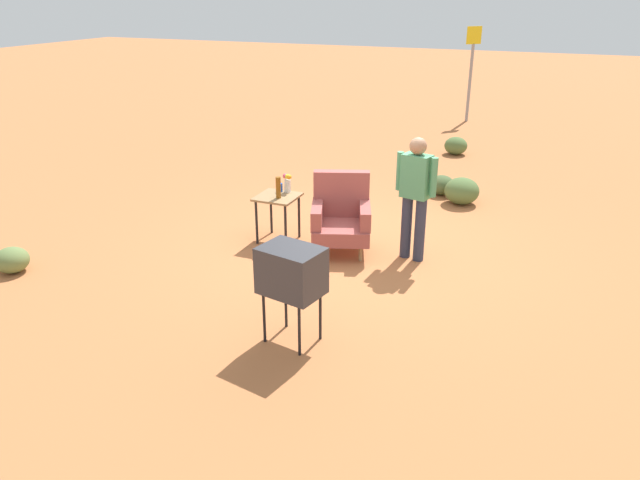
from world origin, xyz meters
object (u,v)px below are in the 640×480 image
at_px(person_standing, 415,191).
at_px(road_sign, 471,69).
at_px(tv_on_stand, 292,271).
at_px(soda_can_blue, 280,187).
at_px(flower_vase, 287,182).
at_px(armchair, 341,216).
at_px(bottle_tall_amber, 278,188).
at_px(side_table, 278,203).

bearing_deg(person_standing, road_sign, 95.64).
xyz_separation_m(tv_on_stand, soda_can_blue, (-1.36, 2.53, -0.05)).
xyz_separation_m(tv_on_stand, flower_vase, (-1.26, 2.55, 0.04)).
height_order(armchair, flower_vase, armchair).
height_order(tv_on_stand, flower_vase, tv_on_stand).
distance_m(tv_on_stand, person_standing, 2.54).
distance_m(road_sign, bottle_tall_amber, 9.66).
distance_m(armchair, side_table, 0.94).
distance_m(road_sign, flower_vase, 9.38).
xyz_separation_m(road_sign, flower_vase, (-0.93, -9.32, -0.56)).
bearing_deg(road_sign, tv_on_stand, -88.42).
height_order(tv_on_stand, road_sign, road_sign).
distance_m(armchair, tv_on_stand, 2.42).
relative_size(road_sign, soda_can_blue, 20.00).
height_order(bottle_tall_amber, soda_can_blue, bottle_tall_amber).
bearing_deg(person_standing, armchair, -174.51).
height_order(soda_can_blue, flower_vase, flower_vase).
bearing_deg(armchair, flower_vase, 168.77).
distance_m(tv_on_stand, flower_vase, 2.84).
relative_size(person_standing, soda_can_blue, 13.44).
distance_m(person_standing, bottle_tall_amber, 1.88).
distance_m(tv_on_stand, soda_can_blue, 2.87).
bearing_deg(flower_vase, side_table, -105.78).
bearing_deg(armchair, tv_on_stand, -80.97).
xyz_separation_m(side_table, road_sign, (0.99, 9.52, 0.81)).
bearing_deg(side_table, bottle_tall_amber, -53.95).
bearing_deg(soda_can_blue, person_standing, -1.82).
xyz_separation_m(armchair, side_table, (-0.94, -0.03, 0.07)).
relative_size(tv_on_stand, soda_can_blue, 8.44).
bearing_deg(side_table, flower_vase, 74.22).
relative_size(side_table, road_sign, 0.27).
xyz_separation_m(side_table, person_standing, (1.92, 0.13, 0.37)).
bearing_deg(side_table, armchair, 2.05).
distance_m(armchair, road_sign, 9.53).
bearing_deg(road_sign, side_table, -95.92).
height_order(armchair, person_standing, person_standing).
bearing_deg(bottle_tall_amber, person_standing, 6.23).
height_order(side_table, flower_vase, flower_vase).
distance_m(side_table, tv_on_stand, 2.69).
xyz_separation_m(tv_on_stand, road_sign, (-0.33, 11.86, 0.60)).
bearing_deg(soda_can_blue, tv_on_stand, -61.70).
height_order(armchair, tv_on_stand, armchair).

